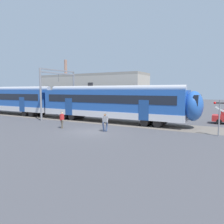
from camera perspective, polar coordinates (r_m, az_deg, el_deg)
name	(u,v)px	position (r m, az deg, el deg)	size (l,w,h in m)	color
ground_plane	(92,132)	(20.19, -5.33, -5.13)	(160.00, 160.00, 0.00)	#424247
track_bed	(44,116)	(33.09, -17.45, -1.11)	(80.00, 4.40, 0.01)	#605951
commuter_train	(56,101)	(31.14, -14.45, 2.72)	(38.05, 3.07, 4.73)	silver
pedestrian_red	(62,119)	(22.28, -12.94, -1.72)	(0.62, 0.58, 1.67)	#6B6051
pedestrian_grey	(105,121)	(20.03, -1.79, -2.32)	(0.53, 0.65, 1.67)	navy
catenary_gantry	(59,86)	(30.71, -13.75, 6.54)	(0.24, 6.64, 6.53)	gray
crossing_signal	(220,112)	(19.87, 26.27, -0.02)	(0.96, 0.22, 3.00)	gray
background_building	(92,94)	(37.08, -5.32, 4.80)	(18.72, 5.00, 9.20)	#B2A899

